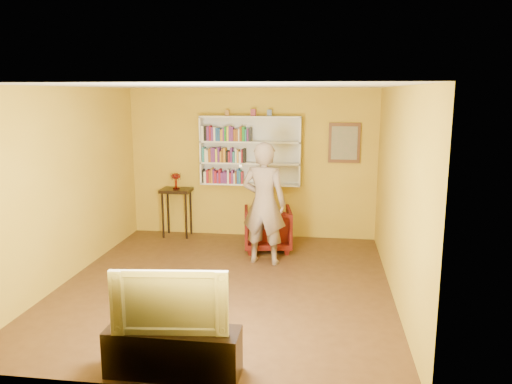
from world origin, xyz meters
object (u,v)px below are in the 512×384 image
person (264,203)px  tv_cabinet (173,352)px  armchair (268,228)px  bookshelf (251,151)px  television (171,298)px  console_table (176,197)px  ruby_lustre (176,178)px

person → tv_cabinet: 3.36m
armchair → person: 0.89m
bookshelf → armchair: (0.39, -0.73, -1.23)m
bookshelf → armchair: bearing=-61.7°
person → television: person is taller
tv_cabinet → person: bearing=82.0°
tv_cabinet → television: size_ratio=1.18×
bookshelf → console_table: bookshelf is taller
ruby_lustre → person: (1.77, -1.25, -0.15)m
bookshelf → television: bookshelf is taller
console_table → ruby_lustre: ruby_lustre is taller
tv_cabinet → television: 0.53m
person → tv_cabinet: size_ratio=1.50×
armchair → person: size_ratio=0.42×
console_table → armchair: size_ratio=1.12×
person → bookshelf: bearing=-64.8°
bookshelf → armchair: size_ratio=2.26×
console_table → television: television is taller
armchair → tv_cabinet: bearing=74.4°
bookshelf → person: size_ratio=0.95×
tv_cabinet → console_table: bearing=106.3°
bookshelf → tv_cabinet: (-0.05, -4.66, -1.37)m
ruby_lustre → person: person is taller
television → ruby_lustre: bearing=99.8°
bookshelf → console_table: (-1.36, -0.16, -0.86)m
person → tv_cabinet: bearing=90.9°
bookshelf → ruby_lustre: bearing=-173.3°
ruby_lustre → person: 2.17m
ruby_lustre → person: size_ratio=0.15×
bookshelf → tv_cabinet: bookshelf is taller
armchair → bookshelf: bearing=-70.9°
console_table → tv_cabinet: size_ratio=0.71×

